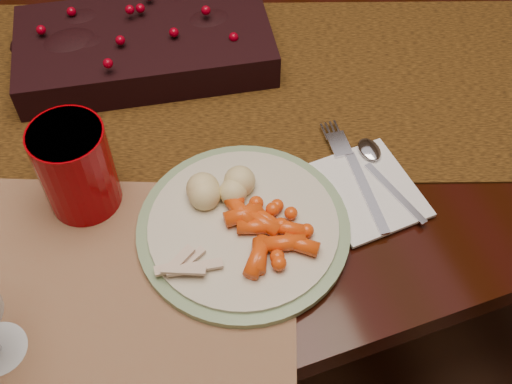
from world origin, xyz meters
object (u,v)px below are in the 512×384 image
object	(u,v)px
turkey_shreds	(187,264)
napkin	(367,190)
mashed_potatoes	(222,182)
centerpiece	(144,42)
dinner_plate	(243,228)
placemat_main	(122,284)
dining_table	(201,209)
red_cup	(76,168)
baby_carrots	(264,230)

from	to	relation	value
turkey_shreds	napkin	world-z (taller)	turkey_shreds
mashed_potatoes	turkey_shreds	world-z (taller)	mashed_potatoes
centerpiece	dinner_plate	distance (m)	0.35
placemat_main	dinner_plate	xyz separation A→B (m)	(0.16, 0.02, 0.01)
turkey_shreds	centerpiece	bearing A→B (deg)	83.21
dining_table	placemat_main	world-z (taller)	placemat_main
dinner_plate	red_cup	xyz separation A→B (m)	(-0.17, 0.12, 0.05)
mashed_potatoes	napkin	xyz separation A→B (m)	(0.18, -0.05, -0.04)
centerpiece	baby_carrots	distance (m)	0.37
baby_carrots	red_cup	distance (m)	0.24
baby_carrots	turkey_shreds	size ratio (longest dim) A/B	1.46
dining_table	baby_carrots	bearing A→B (deg)	-89.18
centerpiece	turkey_shreds	world-z (taller)	centerpiece
centerpiece	placemat_main	world-z (taller)	centerpiece
centerpiece	turkey_shreds	size ratio (longest dim) A/B	5.03
napkin	red_cup	bearing A→B (deg)	157.74
mashed_potatoes	red_cup	xyz separation A→B (m)	(-0.16, 0.06, 0.02)
napkin	placemat_main	bearing A→B (deg)	179.98
placemat_main	turkey_shreds	size ratio (longest dim) A/B	5.51
dining_table	placemat_main	xyz separation A→B (m)	(-0.17, -0.33, 0.38)
mashed_potatoes	placemat_main	bearing A→B (deg)	-153.74
napkin	dining_table	bearing A→B (deg)	112.66
dinner_plate	turkey_shreds	world-z (taller)	turkey_shreds
mashed_potatoes	red_cup	world-z (taller)	red_cup
red_cup	dinner_plate	bearing A→B (deg)	-33.86
turkey_shreds	dinner_plate	bearing A→B (deg)	23.79
dining_table	baby_carrots	size ratio (longest dim) A/B	16.61
baby_carrots	turkey_shreds	world-z (taller)	baby_carrots
mashed_potatoes	red_cup	size ratio (longest dim) A/B	0.66
placemat_main	centerpiece	bearing A→B (deg)	93.05
turkey_shreds	napkin	bearing A→B (deg)	8.75
placemat_main	dinner_plate	world-z (taller)	dinner_plate
placemat_main	baby_carrots	world-z (taller)	baby_carrots
centerpiece	baby_carrots	bearing A→B (deg)	-81.74
red_cup	turkey_shreds	bearing A→B (deg)	-58.58
centerpiece	napkin	world-z (taller)	centerpiece
mashed_potatoes	turkey_shreds	distance (m)	0.11
mashed_potatoes	napkin	bearing A→B (deg)	-15.59
dining_table	red_cup	world-z (taller)	red_cup
centerpiece	dinner_plate	world-z (taller)	centerpiece
centerpiece	dining_table	bearing A→B (deg)	-30.99
dining_table	turkey_shreds	distance (m)	0.54
dining_table	mashed_potatoes	distance (m)	0.49
dining_table	turkey_shreds	xyz separation A→B (m)	(-0.09, -0.35, 0.40)
baby_carrots	turkey_shreds	xyz separation A→B (m)	(-0.10, -0.01, -0.00)
dinner_plate	napkin	distance (m)	0.17
baby_carrots	turkey_shreds	bearing A→B (deg)	-172.43
baby_carrots	napkin	distance (m)	0.16
dining_table	centerpiece	size ratio (longest dim) A/B	4.83
dining_table	mashed_potatoes	bearing A→B (deg)	-94.90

